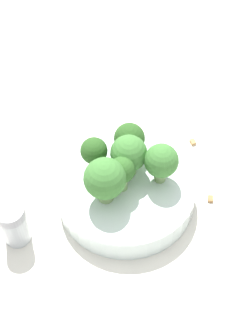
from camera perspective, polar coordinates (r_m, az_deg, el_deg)
name	(u,v)px	position (r m, az deg, el deg)	size (l,w,h in m)	color
ground_plane	(126,200)	(0.62, 0.00, -3.88)	(3.00, 3.00, 0.00)	silver
bowl	(126,192)	(0.60, 0.00, -2.95)	(0.18, 0.18, 0.03)	silver
broccoli_floret_0	(161,162)	(0.57, 4.32, 0.78)	(0.04, 0.04, 0.06)	#7A9E5B
broccoli_floret_1	(105,179)	(0.55, -2.59, -1.40)	(0.05, 0.05, 0.07)	#7A9E5B
broccoli_floret_2	(129,154)	(0.58, 0.34, 1.67)	(0.05, 0.05, 0.06)	#7A9E5B
broccoli_floret_3	(94,152)	(0.58, -3.92, 2.00)	(0.03, 0.03, 0.05)	#7A9E5B
broccoli_floret_4	(120,170)	(0.56, -0.74, -0.24)	(0.03, 0.03, 0.05)	#84AD66
broccoli_floret_5	(129,139)	(0.60, 0.42, 3.50)	(0.04, 0.04, 0.05)	#84AD66
pepper_shaker	(14,224)	(0.58, -13.51, -6.65)	(0.03, 0.03, 0.06)	#B2B7BC
almond_crumb_0	(193,141)	(0.68, 8.17, 3.28)	(0.01, 0.01, 0.01)	#AD7F4C
almond_crumb_1	(211,198)	(0.62, 10.28, -3.61)	(0.01, 0.01, 0.01)	olive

